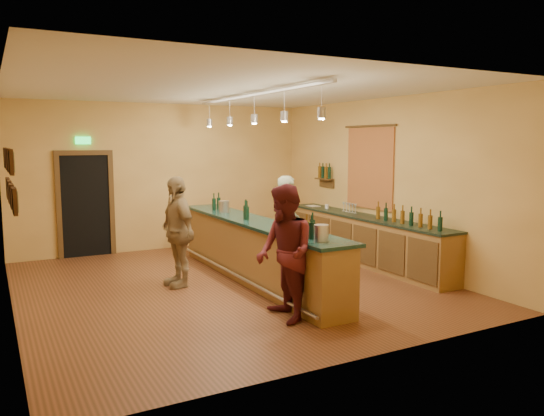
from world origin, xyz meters
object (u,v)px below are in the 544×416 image
back_counter (365,239)px  tasting_bar (255,246)px  customer_b (177,232)px  customer_a (285,253)px  bartender (288,224)px  bar_stool (262,227)px

back_counter → tasting_bar: tasting_bar is taller
back_counter → customer_b: customer_b is taller
tasting_bar → customer_a: bearing=-105.4°
back_counter → bartender: 1.69m
tasting_bar → bar_stool: (1.26, 2.20, -0.07)m
customer_a → bar_stool: 4.58m
tasting_bar → customer_b: customer_b is taller
bartender → customer_a: 2.72m
tasting_bar → bartender: (0.85, 0.34, 0.28)m
back_counter → bar_stool: size_ratio=6.67×
tasting_bar → customer_a: 2.09m
customer_a → bartender: bearing=156.1°
tasting_bar → bar_stool: tasting_bar is taller
bar_stool → customer_a: bearing=-113.3°
tasting_bar → customer_b: (-1.25, 0.35, 0.30)m
customer_b → bar_stool: size_ratio=2.67×
back_counter → bartender: size_ratio=2.58×
back_counter → customer_b: size_ratio=2.50×
bartender → bar_stool: bartender is taller
back_counter → bartender: bartender is taller
bartender → customer_b: 2.10m
customer_a → bar_stool: size_ratio=2.67×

